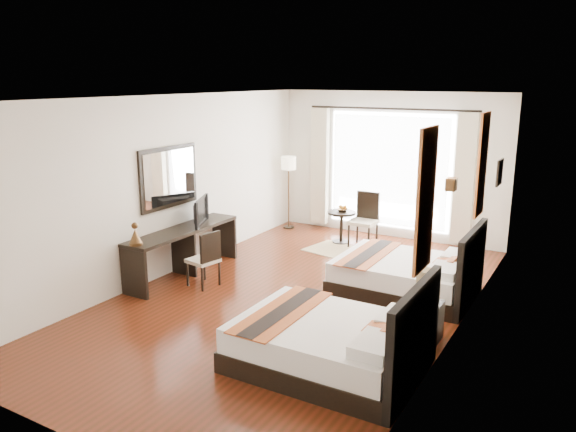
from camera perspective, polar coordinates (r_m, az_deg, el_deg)
The scene contains 29 objects.
floor at distance 8.06m, azimuth 0.62°, elevation -8.37°, with size 4.50×7.50×0.01m, color #3D1A0B.
ceiling at distance 7.46m, azimuth 0.68°, elevation 11.90°, with size 4.50×7.50×0.02m, color white.
wall_headboard at distance 6.86m, azimuth 17.23°, elevation -0.67°, with size 0.01×7.50×2.80m, color silver.
wall_desk at distance 8.93m, azimuth -12.01°, elevation 2.96°, with size 0.01×7.50×2.80m, color silver.
wall_window at distance 11.00m, azimuth 10.30°, elevation 5.07°, with size 4.50×0.01×2.80m, color silver.
wall_entry at distance 4.87m, azimuth -21.70°, elevation -6.98°, with size 4.50×0.01×2.80m, color silver.
window_glass at distance 11.01m, azimuth 10.25°, elevation 4.55°, with size 2.40×0.02×2.20m, color white.
sheer_curtain at distance 10.95m, azimuth 10.14°, elevation 4.51°, with size 2.30×0.02×2.10m, color white.
drape_left at distance 11.48m, azimuth 3.24°, elevation 5.03°, with size 0.35×0.14×2.35m, color #BBB391.
drape_right at distance 10.52m, azimuth 17.51°, elevation 3.58°, with size 0.35×0.14×2.35m, color #BBB391.
art_panel_near at distance 5.32m, azimuth 13.80°, elevation 1.53°, with size 0.03×0.50×1.35m, color maroon.
art_panel_far at distance 7.71m, azimuth 19.11°, elevation 4.93°, with size 0.03×0.50×1.35m, color maroon.
wall_sconce at distance 6.37m, azimuth 16.26°, elevation 3.12°, with size 0.10×0.14×0.14m, color #452E18.
mirror_frame at distance 8.88m, azimuth -12.01°, elevation 3.88°, with size 0.04×1.25×0.95m, color black.
mirror_glass at distance 8.86m, azimuth -11.89°, elevation 3.87°, with size 0.01×1.12×0.82m, color white.
bed_near at distance 6.18m, azimuth 4.61°, elevation -12.75°, with size 1.96×1.53×1.10m.
bed_far at distance 8.32m, azimuth 12.17°, elevation -5.85°, with size 1.92×1.50×1.08m.
nightstand at distance 6.93m, azimuth 13.46°, elevation -10.48°, with size 0.40×0.49×0.47m, color black.
table_lamp at distance 6.89m, azimuth 13.78°, elevation -6.18°, with size 0.22×0.22×0.34m.
vase at distance 6.62m, azimuth 13.40°, elevation -8.48°, with size 0.14×0.14×0.15m, color black.
console_desk at distance 9.01m, azimuth -10.55°, elevation -3.59°, with size 0.50×2.20×0.76m, color black.
television at distance 9.09m, azimuth -9.23°, elevation 0.51°, with size 0.75×0.10×0.43m, color black.
bronze_figurine at distance 8.16m, azimuth -15.25°, elevation -1.89°, with size 0.19×0.19×0.29m, color #452E18, non-canonical shape.
desk_chair at distance 8.52m, azimuth -8.52°, elevation -5.37°, with size 0.46×0.46×0.86m.
floor_lamp at distance 11.42m, azimuth 0.07°, elevation 4.90°, with size 0.30×0.30×1.49m.
side_table at distance 10.61m, azimuth 5.43°, elevation -1.14°, with size 0.53×0.53×0.61m, color black.
fruit_bowl at distance 10.54m, azimuth 5.56°, elevation 0.59°, with size 0.20×0.20×0.05m, color #49321A.
window_chair at distance 10.45m, azimuth 7.67°, elevation -1.44°, with size 0.47×0.47×1.00m.
jute_rug at distance 10.16m, azimuth 5.40°, elevation -3.59°, with size 1.22×0.83×0.01m, color tan.
Camera 1 is at (3.66, -6.50, 3.06)m, focal length 35.00 mm.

